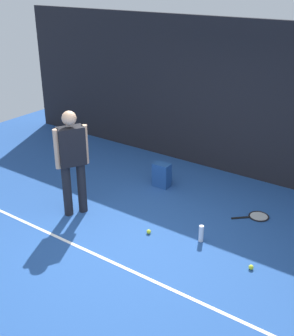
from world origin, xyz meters
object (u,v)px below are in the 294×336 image
object	(u,v)px
tennis_player	(72,157)
tennis_racket	(257,216)
backpack	(162,175)
water_bottle	(201,234)
tennis_ball_by_fence	(251,267)
tennis_ball_near_player	(149,232)

from	to	relation	value
tennis_player	tennis_racket	size ratio (longest dim) A/B	3.00
backpack	water_bottle	world-z (taller)	backpack
tennis_racket	water_bottle	bearing A→B (deg)	-153.43
tennis_racket	tennis_player	bearing A→B (deg)	169.09
tennis_player	tennis_ball_by_fence	xyz separation A→B (m)	(2.89, 0.25, -0.93)
tennis_racket	tennis_ball_by_fence	size ratio (longest dim) A/B	8.59
tennis_ball_near_player	tennis_ball_by_fence	distance (m)	1.58
tennis_ball_near_player	tennis_racket	bearing A→B (deg)	50.72
tennis_player	water_bottle	size ratio (longest dim) A/B	6.69
tennis_player	tennis_ball_near_player	size ratio (longest dim) A/B	25.76
tennis_ball_near_player	tennis_ball_by_fence	world-z (taller)	same
backpack	tennis_ball_by_fence	bearing A→B (deg)	146.79
tennis_racket	tennis_ball_by_fence	distance (m)	1.37
water_bottle	tennis_player	bearing A→B (deg)	-167.64
tennis_player	tennis_ball_near_player	world-z (taller)	tennis_player
tennis_player	backpack	world-z (taller)	tennis_player
tennis_ball_near_player	tennis_ball_by_fence	xyz separation A→B (m)	(1.58, 0.08, 0.00)
backpack	tennis_racket	bearing A→B (deg)	175.67
backpack	tennis_ball_near_player	xyz separation A→B (m)	(0.72, -1.43, -0.18)
tennis_ball_by_fence	water_bottle	size ratio (longest dim) A/B	0.26
backpack	tennis_ball_by_fence	xyz separation A→B (m)	(2.29, -1.35, -0.18)
tennis_player	backpack	distance (m)	1.87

